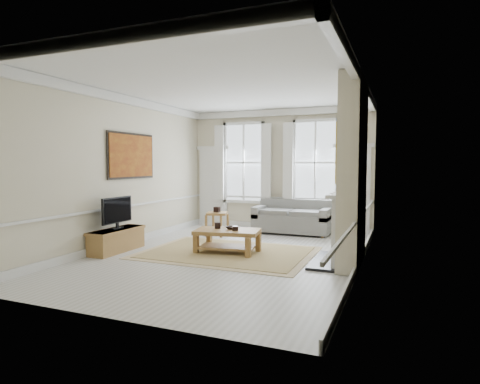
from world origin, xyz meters
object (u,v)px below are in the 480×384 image
at_px(sofa, 293,219).
at_px(tv_stand, 117,240).
at_px(side_table, 217,217).
at_px(coffee_table, 227,233).

xyz_separation_m(sofa, tv_stand, (-2.89, -3.66, -0.13)).
height_order(side_table, coffee_table, side_table).
relative_size(sofa, coffee_table, 1.41).
distance_m(sofa, tv_stand, 4.66).
bearing_deg(sofa, coffee_table, -102.43).
bearing_deg(coffee_table, sofa, 67.62).
bearing_deg(tv_stand, coffee_table, 18.45).
xyz_separation_m(side_table, tv_stand, (-1.17, -2.51, -0.26)).
height_order(side_table, tv_stand, side_table).
height_order(sofa, side_table, sofa).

